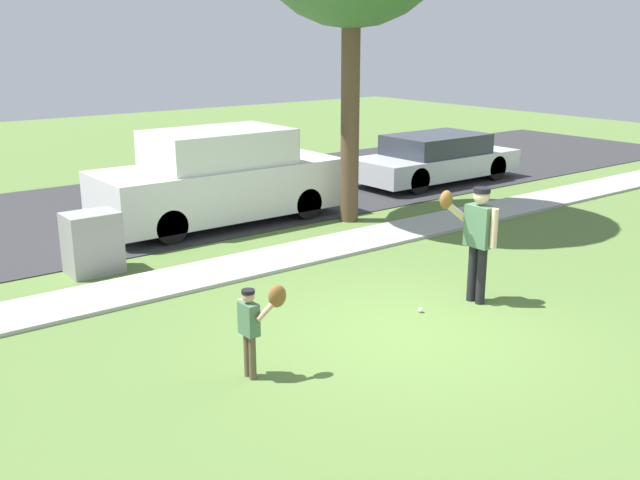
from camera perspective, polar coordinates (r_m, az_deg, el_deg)
ground_plane at (r=12.18m, az=-4.83°, el=-2.07°), size 48.00×48.00×0.00m
sidewalk_strip at (r=12.25m, az=-5.09°, el=-1.82°), size 36.00×1.20×0.06m
road_surface at (r=16.55m, az=-14.45°, el=2.36°), size 36.00×6.80×0.02m
person_adult at (r=10.46m, az=12.15°, el=0.62°), size 0.68×0.61×1.68m
person_child at (r=8.12m, az=-5.03°, el=-6.12°), size 0.47×0.41×1.09m
baseball at (r=10.26m, az=7.87°, el=-5.44°), size 0.07×0.07×0.07m
utility_cabinet at (r=12.24m, az=-17.38°, el=-0.21°), size 0.83×0.63×1.00m
parked_van_white at (r=14.90m, az=-7.88°, el=4.76°), size 5.00×1.95×1.88m
parked_sedan_silver at (r=19.13m, az=9.03°, el=6.31°), size 4.60×1.80×1.23m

